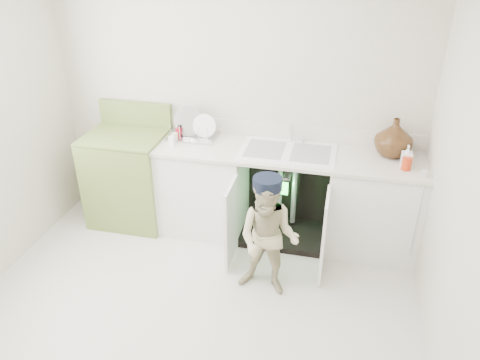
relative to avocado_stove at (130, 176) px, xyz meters
The scene contains 5 objects.
ground 1.63m from the avocado_stove, 49.34° to the right, with size 3.50×3.50×0.00m, color beige.
room_shell 1.74m from the avocado_stove, 49.34° to the right, with size 6.00×5.50×1.26m.
counter_run 1.60m from the avocado_stove, ahead, with size 2.44×1.02×1.24m.
avocado_stove is the anchor object (origin of this frame).
repair_worker 1.73m from the avocado_stove, 27.09° to the right, with size 0.54×0.70×1.04m.
Camera 1 is at (0.99, -2.59, 2.67)m, focal length 35.00 mm.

